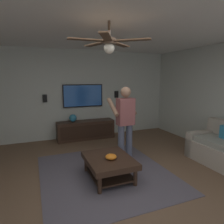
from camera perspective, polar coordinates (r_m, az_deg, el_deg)
name	(u,v)px	position (r m, az deg, el deg)	size (l,w,h in m)	color
ground_plane	(115,192)	(3.46, 0.99, -22.04)	(7.86, 7.86, 0.00)	brown
wall_back_tv	(73,95)	(6.16, -11.08, 4.93)	(0.10, 6.39, 2.65)	#B2B7AD
ceiling_slab	(116,14)	(3.07, 1.16, 26.30)	(6.75, 6.39, 0.10)	white
area_rug	(105,173)	(4.03, -1.94, -17.08)	(2.60, 2.39, 0.01)	#514C56
coffee_table	(109,163)	(3.74, -0.89, -14.41)	(1.00, 0.80, 0.40)	#332116
media_console	(86,130)	(6.08, -7.54, -5.10)	(0.45, 1.70, 0.55)	#332116
tv	(83,96)	(6.14, -8.31, 4.66)	(0.05, 1.22, 0.69)	black
person_standing	(125,119)	(4.33, 3.76, -2.16)	(0.55, 0.55, 1.64)	#4C5166
bowl	(111,157)	(3.61, -0.30, -12.70)	(0.20, 0.20, 0.09)	orange
remote_white	(112,155)	(3.76, -0.05, -12.33)	(0.15, 0.04, 0.02)	white
vase_round	(73,118)	(5.95, -11.16, -1.71)	(0.22, 0.22, 0.22)	teal
wall_speaker_left	(116,94)	(6.50, 1.28, 5.09)	(0.06, 0.12, 0.22)	black
wall_speaker_right	(45,98)	(5.99, -18.72, 3.71)	(0.06, 0.12, 0.22)	black
ceiling_fan	(109,43)	(3.05, -0.94, 19.16)	(1.15, 1.11, 0.46)	#4C3828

